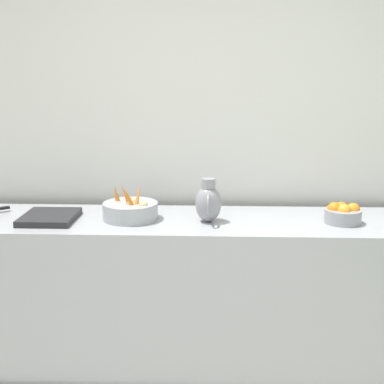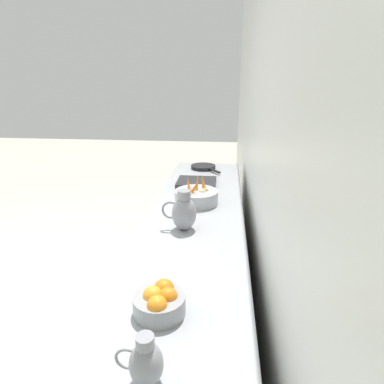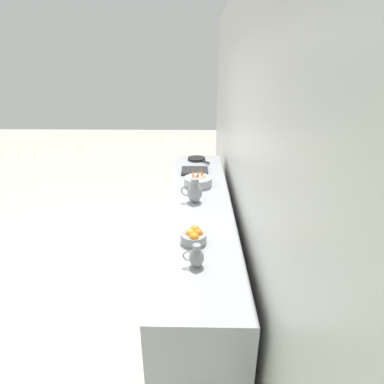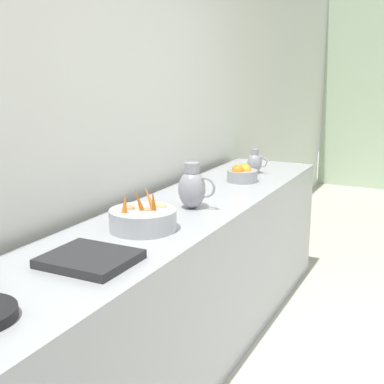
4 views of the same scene
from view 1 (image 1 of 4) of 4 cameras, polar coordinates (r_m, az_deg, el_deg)
The scene contains 6 objects.
tile_wall_left at distance 3.40m, azimuth 9.88°, elevation 8.82°, with size 0.10×8.99×3.00m, color silver.
prep_counter at distance 3.20m, azimuth 1.10°, elevation -10.76°, with size 0.65×3.33×0.90m, color #9EA0A5.
vegetable_colander at distance 3.05m, azimuth -6.78°, elevation -2.01°, with size 0.32×0.32×0.22m.
orange_bowl at distance 3.08m, azimuth 16.23°, elevation -2.31°, with size 0.21×0.21×0.12m.
metal_pitcher_tall at distance 2.97m, azimuth 1.80°, elevation -1.15°, with size 0.21×0.15×0.25m.
counter_sink_basin at distance 3.13m, azimuth -15.38°, elevation -2.69°, with size 0.34×0.30×0.04m, color #232326.
Camera 1 is at (1.42, -0.02, 1.73)m, focal length 48.55 mm.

